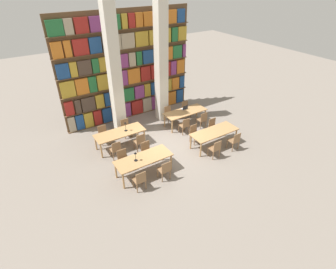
% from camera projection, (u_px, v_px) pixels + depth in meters
% --- Properties ---
extents(ground_plane, '(40.00, 40.00, 0.00)m').
position_uv_depth(ground_plane, '(167.00, 146.00, 12.22)').
color(ground_plane, gray).
extents(bookshelf_bank, '(7.16, 0.35, 5.50)m').
position_uv_depth(bookshelf_bank, '(128.00, 70.00, 13.43)').
color(bookshelf_bank, brown).
rests_on(bookshelf_bank, ground_plane).
extents(pillar_left, '(0.52, 0.52, 6.00)m').
position_uv_depth(pillar_left, '(115.00, 74.00, 11.80)').
color(pillar_left, silver).
rests_on(pillar_left, ground_plane).
extents(pillar_center, '(0.52, 0.52, 6.00)m').
position_uv_depth(pillar_center, '(161.00, 65.00, 12.92)').
color(pillar_center, silver).
rests_on(pillar_center, ground_plane).
extents(reading_table_0, '(2.26, 0.88, 0.77)m').
position_uv_depth(reading_table_0, '(144.00, 160.00, 10.22)').
color(reading_table_0, tan).
rests_on(reading_table_0, ground_plane).
extents(chair_0, '(0.42, 0.40, 0.87)m').
position_uv_depth(chair_0, '(140.00, 180.00, 9.57)').
color(chair_0, olive).
rests_on(chair_0, ground_plane).
extents(chair_1, '(0.42, 0.40, 0.87)m').
position_uv_depth(chair_1, '(123.00, 159.00, 10.60)').
color(chair_1, olive).
rests_on(chair_1, ground_plane).
extents(chair_2, '(0.42, 0.40, 0.87)m').
position_uv_depth(chair_2, '(165.00, 169.00, 10.06)').
color(chair_2, olive).
rests_on(chair_2, ground_plane).
extents(chair_3, '(0.42, 0.40, 0.87)m').
position_uv_depth(chair_3, '(147.00, 151.00, 11.09)').
color(chair_3, olive).
rests_on(chair_3, ground_plane).
extents(desk_lamp_0, '(0.14, 0.14, 0.40)m').
position_uv_depth(desk_lamp_0, '(135.00, 155.00, 9.90)').
color(desk_lamp_0, black).
rests_on(desk_lamp_0, reading_table_0).
extents(reading_table_1, '(2.26, 0.88, 0.77)m').
position_uv_depth(reading_table_1, '(214.00, 133.00, 11.89)').
color(reading_table_1, tan).
rests_on(reading_table_1, ground_plane).
extents(chair_4, '(0.42, 0.40, 0.87)m').
position_uv_depth(chair_4, '(215.00, 148.00, 11.24)').
color(chair_4, olive).
rests_on(chair_4, ground_plane).
extents(chair_5, '(0.42, 0.40, 0.87)m').
position_uv_depth(chair_5, '(195.00, 133.00, 12.27)').
color(chair_5, olive).
rests_on(chair_5, ground_plane).
extents(chair_6, '(0.42, 0.40, 0.87)m').
position_uv_depth(chair_6, '(235.00, 140.00, 11.76)').
color(chair_6, olive).
rests_on(chair_6, ground_plane).
extents(chair_7, '(0.42, 0.40, 0.87)m').
position_uv_depth(chair_7, '(213.00, 127.00, 12.79)').
color(chair_7, olive).
rests_on(chair_7, ground_plane).
extents(reading_table_2, '(2.26, 0.88, 0.77)m').
position_uv_depth(reading_table_2, '(120.00, 134.00, 11.83)').
color(reading_table_2, tan).
rests_on(reading_table_2, ground_plane).
extents(chair_8, '(0.42, 0.40, 0.87)m').
position_uv_depth(chair_8, '(116.00, 149.00, 11.19)').
color(chair_8, olive).
rests_on(chair_8, ground_plane).
extents(chair_9, '(0.42, 0.40, 0.87)m').
position_uv_depth(chair_9, '(104.00, 134.00, 12.22)').
color(chair_9, olive).
rests_on(chair_9, ground_plane).
extents(chair_10, '(0.42, 0.40, 0.87)m').
position_uv_depth(chair_10, '(140.00, 141.00, 11.71)').
color(chair_10, olive).
rests_on(chair_10, ground_plane).
extents(chair_11, '(0.42, 0.40, 0.87)m').
position_uv_depth(chair_11, '(126.00, 127.00, 12.74)').
color(chair_11, olive).
rests_on(chair_11, ground_plane).
extents(desk_lamp_1, '(0.14, 0.14, 0.46)m').
position_uv_depth(desk_lamp_1, '(125.00, 125.00, 11.74)').
color(desk_lamp_1, black).
rests_on(desk_lamp_1, reading_table_2).
extents(reading_table_3, '(2.26, 0.88, 0.77)m').
position_uv_depth(reading_table_3, '(185.00, 113.00, 13.57)').
color(reading_table_3, tan).
rests_on(reading_table_3, ground_plane).
extents(chair_12, '(0.42, 0.40, 0.87)m').
position_uv_depth(chair_12, '(185.00, 125.00, 12.92)').
color(chair_12, olive).
rests_on(chair_12, ground_plane).
extents(chair_13, '(0.42, 0.40, 0.87)m').
position_uv_depth(chair_13, '(169.00, 114.00, 13.95)').
color(chair_13, olive).
rests_on(chair_13, ground_plane).
extents(chair_14, '(0.42, 0.40, 0.87)m').
position_uv_depth(chair_14, '(202.00, 119.00, 13.43)').
color(chair_14, olive).
rests_on(chair_14, ground_plane).
extents(chair_15, '(0.42, 0.40, 0.87)m').
position_uv_depth(chair_15, '(186.00, 109.00, 14.46)').
color(chair_15, olive).
rests_on(chair_15, ground_plane).
extents(laptop, '(0.32, 0.22, 0.21)m').
position_uv_depth(laptop, '(184.00, 108.00, 13.73)').
color(laptop, silver).
rests_on(laptop, reading_table_3).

